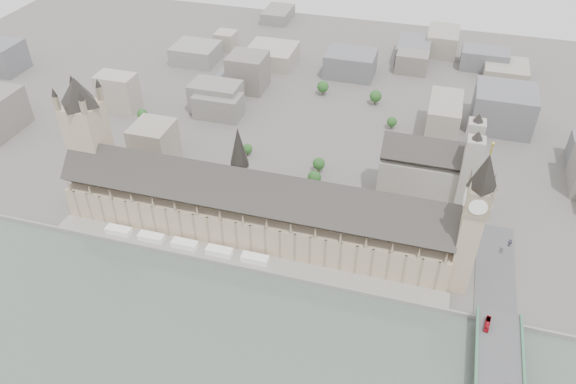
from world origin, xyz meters
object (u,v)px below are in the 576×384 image
(westminster_abbey, at_px, (430,171))
(red_bus_north, at_px, (487,324))
(victoria_tower, at_px, (88,136))
(car_approach, at_px, (510,243))
(elizabeth_tower, at_px, (474,216))
(palace_of_westminster, at_px, (253,209))

(westminster_abbey, height_order, red_bus_north, westminster_abbey)
(victoria_tower, distance_m, car_approach, 295.04)
(victoria_tower, distance_m, westminster_abbey, 244.79)
(red_bus_north, relative_size, car_approach, 1.93)
(elizabeth_tower, relative_size, westminster_abbey, 1.58)
(victoria_tower, xyz_separation_m, car_approach, (290.99, 20.62, -44.13))
(victoria_tower, distance_m, red_bus_north, 285.64)
(palace_of_westminster, xyz_separation_m, car_approach, (168.99, 26.92, -11.63))
(red_bus_north, bearing_deg, westminster_abbey, 117.92)
(elizabeth_tower, bearing_deg, westminster_abbey, 107.29)
(palace_of_westminster, relative_size, westminster_abbey, 3.90)
(palace_of_westminster, relative_size, victoria_tower, 2.65)
(elizabeth_tower, xyz_separation_m, red_bus_north, (17.19, -35.54, -46.31))
(victoria_tower, xyz_separation_m, red_bus_north, (277.19, -53.54, -43.42))
(palace_of_westminster, distance_m, car_approach, 171.51)
(palace_of_westminster, relative_size, car_approach, 46.64)
(victoria_tower, height_order, westminster_abbey, victoria_tower)
(westminster_abbey, xyz_separation_m, car_approach, (58.06, -48.38, -14.01))
(palace_of_westminster, bearing_deg, red_bus_north, -16.93)
(car_approach, bearing_deg, westminster_abbey, 150.52)
(westminster_abbey, height_order, car_approach, westminster_abbey)
(elizabeth_tower, bearing_deg, red_bus_north, -64.18)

